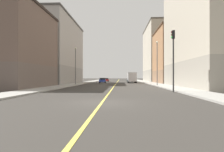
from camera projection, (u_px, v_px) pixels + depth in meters
ground_plane at (102, 103)px, 13.34m from camera, size 400.00×400.00×0.00m
sidewalk_left at (146, 82)px, 61.88m from camera, size 3.18×168.00×0.15m
sidewalk_right at (88, 82)px, 62.69m from camera, size 3.18×168.00×0.15m
lane_center_stripe at (117, 82)px, 62.29m from camera, size 0.16×154.00×0.01m
building_left_near at (212, 25)px, 32.54m from camera, size 10.88×23.17×20.10m
building_left_mid at (177, 56)px, 52.73m from camera, size 10.88×15.75×14.00m
building_left_far at (161, 54)px, 74.57m from camera, size 10.88×24.45×20.10m
building_right_corner at (8, 47)px, 30.74m from camera, size 10.88×14.77×12.26m
building_right_midblock at (53, 52)px, 51.03m from camera, size 10.88×24.03×15.90m
traffic_light_left_near at (173, 53)px, 22.21m from camera, size 0.40×0.32×6.76m
street_lamp_left_near at (157, 59)px, 37.87m from camera, size 0.36×0.36×8.17m
street_lamp_right_near at (75, 62)px, 40.95m from camera, size 0.36×0.36×7.46m
car_teal at (130, 80)px, 66.51m from camera, size 1.82×4.17×1.34m
car_red at (106, 80)px, 72.22m from camera, size 1.96×4.29×1.23m
car_blue at (102, 80)px, 58.21m from camera, size 1.98×4.50×1.36m
box_truck at (132, 77)px, 56.33m from camera, size 2.32×7.80×2.84m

